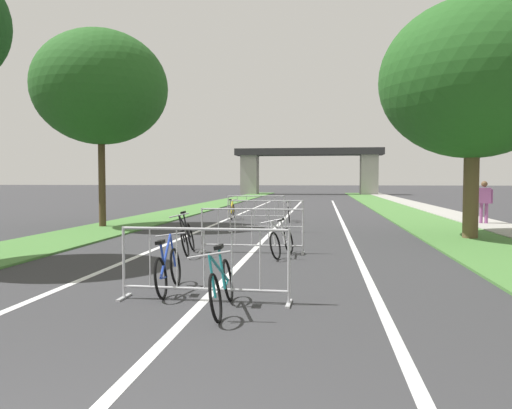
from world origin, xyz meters
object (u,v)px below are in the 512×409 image
crowd_barrier_fourth (256,208)px  bicycle_yellow_0 (232,211)px  crowd_barrier_third (266,216)px  bicycle_white_3 (289,213)px  bicycle_blue_5 (168,269)px  crowd_barrier_second (252,231)px  tree_left_pine_near (101,88)px  pedestrian_strolling (484,198)px  bicycle_teal_2 (222,285)px  tree_right_oak_near (473,80)px  crowd_barrier_nearest (204,265)px  bicycle_black_4 (187,238)px  bicycle_silver_1 (282,241)px

crowd_barrier_fourth → bicycle_yellow_0: 1.16m
crowd_barrier_third → bicycle_yellow_0: 5.46m
crowd_barrier_fourth → bicycle_white_3: crowd_barrier_fourth is taller
bicycle_blue_5 → crowd_barrier_second: bearing=75.9°
tree_left_pine_near → pedestrian_strolling: size_ratio=4.19×
bicycle_teal_2 → crowd_barrier_third: bearing=-89.8°
tree_left_pine_near → tree_right_oak_near: tree_left_pine_near is taller
crowd_barrier_nearest → crowd_barrier_third: same height
bicycle_blue_5 → bicycle_teal_2: bearing=-48.0°
bicycle_white_3 → bicycle_black_4: bicycle_black_4 is taller
tree_right_oak_near → crowd_barrier_nearest: bearing=-125.9°
crowd_barrier_third → bicycle_white_3: crowd_barrier_third is taller
bicycle_yellow_0 → bicycle_black_4: (0.81, -10.11, 0.03)m
tree_right_oak_near → bicycle_white_3: size_ratio=4.26×
tree_left_pine_near → bicycle_yellow_0: size_ratio=4.28×
crowd_barrier_third → crowd_barrier_fourth: same height
crowd_barrier_third → bicycle_silver_1: size_ratio=1.55×
crowd_barrier_fourth → bicycle_blue_5: size_ratio=1.56×
crowd_barrier_second → pedestrian_strolling: pedestrian_strolling is taller
tree_right_oak_near → bicycle_silver_1: tree_right_oak_near is taller
crowd_barrier_second → bicycle_black_4: bearing=-165.4°
bicycle_black_4 → bicycle_yellow_0: bearing=-93.9°
crowd_barrier_second → bicycle_white_3: size_ratio=1.54×
bicycle_yellow_0 → crowd_barrier_nearest: bearing=-84.7°
bicycle_teal_2 → bicycle_black_4: size_ratio=0.95×
bicycle_teal_2 → bicycle_white_3: size_ratio=1.04×
bicycle_white_3 → pedestrian_strolling: pedestrian_strolling is taller
bicycle_silver_1 → bicycle_black_4: size_ratio=0.92×
tree_right_oak_near → bicycle_blue_5: bearing=-130.8°
bicycle_black_4 → tree_left_pine_near: bearing=-59.0°
crowd_barrier_second → bicycle_white_3: bearing=88.3°
tree_right_oak_near → crowd_barrier_second: (-5.87, -3.43, -4.04)m
tree_left_pine_near → crowd_barrier_third: bearing=-6.8°
crowd_barrier_fourth → crowd_barrier_second: bearing=-82.9°
bicycle_silver_1 → bicycle_blue_5: bearing=81.3°
bicycle_teal_2 → bicycle_black_4: (-1.80, 4.78, 0.03)m
tree_right_oak_near → bicycle_silver_1: (-5.13, -3.88, -4.22)m
bicycle_black_4 → bicycle_white_3: bearing=-109.1°
tree_left_pine_near → crowd_barrier_fourth: (5.05, 3.97, -4.47)m
bicycle_white_3 → crowd_barrier_second: bearing=83.5°
tree_right_oak_near → bicycle_yellow_0: tree_right_oak_near is taller
crowd_barrier_nearest → pedestrian_strolling: (7.70, 12.84, 0.50)m
crowd_barrier_nearest → bicycle_white_3: (0.27, 13.47, -0.16)m
tree_left_pine_near → bicycle_blue_5: tree_left_pine_near is taller
tree_left_pine_near → bicycle_black_4: 8.79m
crowd_barrier_second → bicycle_teal_2: (0.34, -5.16, -0.17)m
crowd_barrier_second → crowd_barrier_third: bearing=92.3°
bicycle_yellow_0 → bicycle_white_3: (2.53, -0.94, 0.01)m
bicycle_yellow_0 → crowd_barrier_fourth: bearing=-22.0°
crowd_barrier_third → pedestrian_strolling: 8.63m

